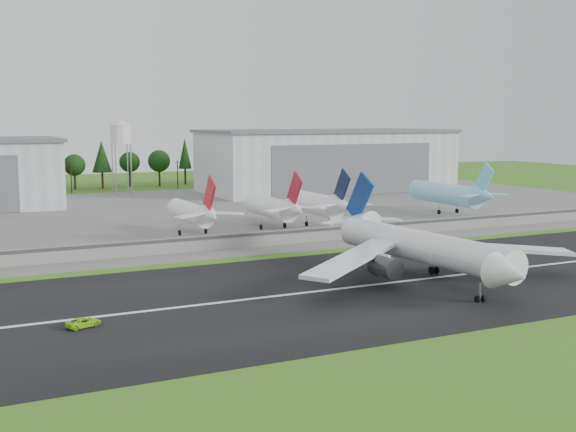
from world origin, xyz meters
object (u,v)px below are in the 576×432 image
parked_jet_red_a (194,213)px  parked_jet_skyblue (451,194)px  ground_vehicle (83,322)px  parked_jet_navy (320,204)px  main_airliner (423,254)px  parked_jet_red_b (275,207)px

parked_jet_red_a → parked_jet_skyblue: parked_jet_skyblue is taller
ground_vehicle → parked_jet_navy: 104.43m
parked_jet_red_a → parked_jet_skyblue: (84.96, 5.10, 0.58)m
main_airliner → parked_jet_red_a: (-21.72, 66.94, 0.98)m
parked_jet_navy → parked_jet_red_b: bearing=-179.9°
main_airliner → parked_jet_skyblue: main_airliner is taller
ground_vehicle → parked_jet_skyblue: 146.48m
main_airliner → parked_jet_red_a: 70.38m
main_airliner → parked_jet_red_a: main_airliner is taller
parked_jet_red_a → parked_jet_navy: bearing=0.1°
main_airliner → parked_jet_red_a: size_ratio=1.89×
parked_jet_skyblue → parked_jet_navy: bearing=-174.1°
parked_jet_red_a → parked_jet_skyblue: bearing=3.4°
main_airliner → ground_vehicle: size_ratio=11.89×
parked_jet_red_a → parked_jet_red_b: bearing=0.1°
parked_jet_red_a → parked_jet_skyblue: 85.11m
parked_jet_skyblue → parked_jet_red_a: bearing=-176.6°
parked_jet_red_b → parked_jet_navy: bearing=0.1°
parked_jet_red_a → parked_jet_red_b: 22.53m
parked_jet_red_b → ground_vehicle: bearing=-131.3°
parked_jet_skyblue → parked_jet_red_b: bearing=-175.4°
parked_jet_red_b → parked_jet_navy: (13.67, 0.03, 0.23)m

